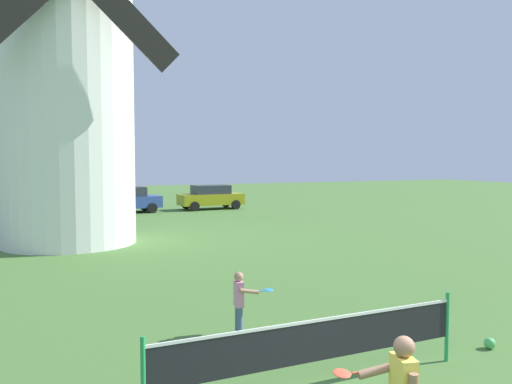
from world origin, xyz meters
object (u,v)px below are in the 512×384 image
windmill (66,64)px  parked_car_mustard (211,197)px  tennis_net (317,341)px  parked_car_blue (125,200)px  parked_car_silver (34,202)px  stray_ball (490,343)px  player_far (240,299)px

windmill → parked_car_mustard: bearing=48.5°
tennis_net → parked_car_blue: 25.17m
windmill → parked_car_silver: (-1.05, 10.67, -5.92)m
stray_ball → parked_car_silver: size_ratio=0.05×
parked_car_blue → parked_car_mustard: 5.50m
tennis_net → stray_ball: size_ratio=25.76×
windmill → parked_car_mustard: size_ratio=3.16×
windmill → parked_car_silver: windmill is taller
windmill → parked_car_blue: (3.97, 10.64, -5.92)m
tennis_net → player_far: bearing=92.1°
tennis_net → parked_car_blue: size_ratio=1.13×
tennis_net → parked_car_silver: 25.31m
windmill → player_far: 13.57m
stray_ball → parked_car_silver: parked_car_silver is taller
parked_car_blue → player_far: bearing=-95.1°
parked_car_silver → parked_car_blue: 5.02m
windmill → parked_car_mustard: (9.47, 10.72, -5.92)m
windmill → stray_ball: size_ratio=69.77×
stray_ball → parked_car_blue: bearing=93.5°
stray_ball → parked_car_blue: parked_car_blue is taller
parked_car_blue → parked_car_mustard: bearing=0.8°
player_far → stray_ball: bearing=-34.2°
parked_car_mustard → tennis_net: bearing=-106.4°
tennis_net → parked_car_blue: (1.93, 25.10, 0.13)m
player_far → parked_car_mustard: bearing=71.7°
player_far → stray_ball: (3.53, -2.40, -0.56)m
stray_ball → parked_car_blue: (-1.51, 25.01, 0.72)m
player_far → stray_ball: 4.31m
windmill → parked_car_blue: windmill is taller
stray_ball → parked_car_mustard: parked_car_mustard is taller
parked_car_blue → parked_car_mustard: (5.50, 0.08, -0.00)m
stray_ball → parked_car_silver: bearing=104.6°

